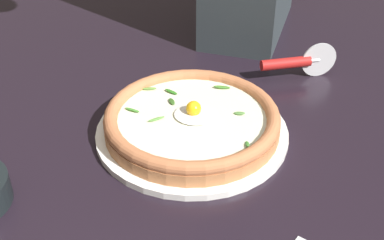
{
  "coord_description": "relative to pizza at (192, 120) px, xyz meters",
  "views": [
    {
      "loc": [
        0.21,
        -0.67,
        0.53
      ],
      "look_at": [
        0.03,
        0.03,
        0.03
      ],
      "focal_mm": 47.2,
      "sensor_mm": 36.0,
      "label": 1
    }
  ],
  "objects": [
    {
      "name": "pizza",
      "position": [
        0.0,
        0.0,
        0.0
      ],
      "size": [
        0.3,
        0.3,
        0.05
      ],
      "color": "#B97546",
      "rests_on": "pizza_plate"
    },
    {
      "name": "pizza_cutter",
      "position": [
        0.15,
        0.25,
        0.0
      ],
      "size": [
        0.15,
        0.08,
        0.08
      ],
      "color": "silver",
      "rests_on": "ground"
    },
    {
      "name": "ground_plane",
      "position": [
        -0.03,
        -0.03,
        -0.05
      ],
      "size": [
        2.4,
        2.4,
        0.03
      ],
      "primitive_type": "cube",
      "color": "black",
      "rests_on": "ground"
    },
    {
      "name": "pizza_plate",
      "position": [
        -0.0,
        -0.0,
        -0.03
      ],
      "size": [
        0.34,
        0.34,
        0.01
      ],
      "primitive_type": "cylinder",
      "color": "white",
      "rests_on": "ground"
    }
  ]
}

